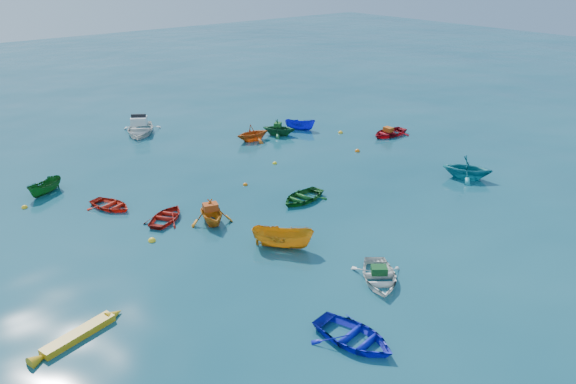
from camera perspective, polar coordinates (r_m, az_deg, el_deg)
ground at (r=29.20m, az=6.22°, el=-3.73°), size 160.00×160.00×0.00m
dinghy_blue_sw at (r=21.44m, az=6.68°, el=-14.88°), size 2.83×3.59×0.68m
dinghy_white_near at (r=25.01m, az=9.20°, el=-8.90°), size 3.67×3.81×0.64m
dinghy_orange_w at (r=29.98m, az=-7.77°, el=-3.06°), size 2.96×3.20×1.38m
sampan_yellow_mid at (r=27.28m, az=-0.55°, el=-5.65°), size 2.82×3.09×1.18m
dinghy_green_e at (r=32.28m, az=1.43°, el=-0.86°), size 3.33×2.64×0.62m
dinghy_cyan_se at (r=37.17m, az=17.63°, el=1.34°), size 3.75×3.89×1.58m
dinghy_red_nw at (r=30.70m, az=-12.17°, el=-2.74°), size 3.29×3.09×0.56m
dinghy_green_n at (r=43.95m, az=-0.92°, el=5.80°), size 3.31×3.38×1.35m
dinghy_red_ne at (r=44.58m, az=10.20°, el=5.68°), size 3.21×2.31×0.66m
sampan_blue_far at (r=45.37m, az=1.22°, el=6.36°), size 2.22×2.52×0.95m
dinghy_red_far at (r=32.85m, az=-17.55°, el=-1.55°), size 2.70×3.14×0.55m
dinghy_orange_far at (r=42.72m, az=-3.59°, el=5.24°), size 2.81×2.48×1.37m
sampan_green_far at (r=36.14m, az=-23.34°, el=-0.14°), size 2.58×1.95×0.94m
kayak_yellow at (r=22.86m, az=-20.45°, el=-13.67°), size 3.64×1.44×0.36m
motorboat_white at (r=45.86m, az=-14.77°, el=5.78°), size 4.79×5.14×1.47m
tarp_green_a at (r=24.84m, az=9.24°, el=-7.83°), size 0.85×0.83×0.33m
tarp_orange_a at (r=29.65m, az=-7.89°, el=-1.51°), size 0.89×0.77×0.36m
tarp_green_b at (r=43.73m, az=-1.05°, el=6.85°), size 0.81×0.78×0.31m
tarp_orange_b at (r=44.36m, az=10.16°, el=6.28°), size 0.53×0.70×0.34m
buoy_ye_a at (r=28.22m, az=-0.62°, el=-4.59°), size 0.38×0.38×0.38m
buoy_or_b at (r=38.76m, az=16.08°, el=2.43°), size 0.31×0.31×0.31m
buoy_ye_b at (r=28.64m, az=-13.65°, el=-4.87°), size 0.38×0.38×0.38m
buoy_or_c at (r=34.47m, az=-4.36°, el=0.70°), size 0.30×0.30×0.30m
buoy_ye_c at (r=37.89m, az=-1.35°, el=2.89°), size 0.31×0.31×0.31m
buoy_or_d at (r=40.56m, az=7.06°, el=4.11°), size 0.37×0.37×0.37m
buoy_ye_d at (r=34.62m, az=-25.18°, el=-1.47°), size 0.34×0.34×0.34m
buoy_or_e at (r=43.78m, az=-4.34°, el=5.67°), size 0.35×0.35×0.35m
buoy_ye_e at (r=44.65m, az=5.36°, el=5.99°), size 0.37×0.37×0.37m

